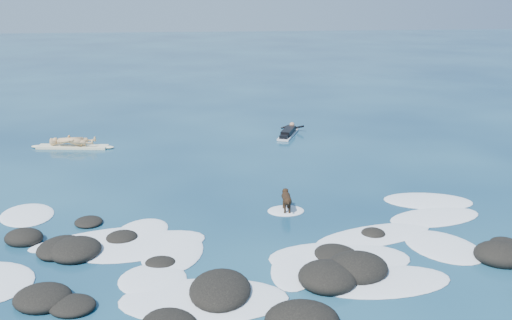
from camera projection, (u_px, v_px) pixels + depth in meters
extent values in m
plane|color=#0A2642|center=(248.00, 236.00, 15.20)|extent=(160.00, 160.00, 0.00)
ellipsoid|color=black|center=(160.00, 262.00, 13.59)|extent=(0.79, 0.70, 0.20)
ellipsoid|color=black|center=(72.00, 306.00, 11.67)|extent=(1.19, 1.11, 0.29)
ellipsoid|color=black|center=(337.00, 255.00, 13.90)|extent=(1.38, 1.49, 0.30)
ellipsoid|color=black|center=(502.00, 255.00, 13.78)|extent=(1.46, 1.30, 0.58)
ellipsoid|color=black|center=(75.00, 250.00, 14.09)|extent=(1.51, 1.56, 0.47)
ellipsoid|color=black|center=(373.00, 233.00, 15.16)|extent=(0.82, 0.80, 0.27)
ellipsoid|color=black|center=(60.00, 248.00, 14.27)|extent=(1.37, 1.58, 0.37)
ellipsoid|color=black|center=(24.00, 238.00, 14.81)|extent=(1.29, 1.21, 0.44)
ellipsoid|color=black|center=(220.00, 290.00, 12.20)|extent=(1.55, 1.89, 0.49)
ellipsoid|color=black|center=(122.00, 237.00, 14.93)|extent=(0.99, 0.97, 0.27)
ellipsoid|color=black|center=(357.00, 268.00, 13.08)|extent=(1.76, 1.65, 0.63)
ellipsoid|color=black|center=(43.00, 298.00, 11.91)|extent=(1.57, 1.52, 0.42)
ellipsoid|color=black|center=(507.00, 245.00, 14.47)|extent=(1.04, 1.09, 0.28)
ellipsoid|color=black|center=(328.00, 277.00, 12.70)|extent=(1.64, 1.69, 0.56)
ellipsoid|color=black|center=(89.00, 222.00, 15.96)|extent=(0.98, 1.03, 0.21)
ellipsoid|color=white|center=(428.00, 201.00, 17.67)|extent=(2.98, 2.05, 0.12)
ellipsoid|color=white|center=(339.00, 258.00, 13.87)|extent=(3.64, 2.19, 0.12)
ellipsoid|color=white|center=(144.00, 246.00, 14.55)|extent=(3.61, 2.51, 0.12)
ellipsoid|color=white|center=(382.00, 282.00, 12.77)|extent=(3.25, 1.62, 0.12)
ellipsoid|color=white|center=(443.00, 247.00, 14.50)|extent=(2.38, 2.68, 0.12)
ellipsoid|color=white|center=(374.00, 236.00, 15.16)|extent=(3.69, 2.12, 0.12)
ellipsoid|color=white|center=(27.00, 215.00, 16.56)|extent=(2.03, 2.30, 0.12)
ellipsoid|color=white|center=(142.00, 232.00, 15.42)|extent=(1.94, 2.23, 0.12)
ellipsoid|color=white|center=(94.00, 239.00, 14.95)|extent=(3.46, 2.03, 0.12)
ellipsoid|color=white|center=(173.00, 252.00, 14.20)|extent=(1.93, 2.63, 0.12)
ellipsoid|color=white|center=(294.00, 269.00, 13.37)|extent=(1.65, 2.43, 0.12)
ellipsoid|color=white|center=(204.00, 300.00, 12.02)|extent=(3.77, 2.19, 0.12)
ellipsoid|color=white|center=(153.00, 280.00, 12.85)|extent=(1.80, 1.82, 0.12)
ellipsoid|color=white|center=(435.00, 217.00, 16.41)|extent=(3.07, 1.90, 0.12)
ellipsoid|color=white|center=(286.00, 211.00, 16.88)|extent=(1.10, 0.90, 0.12)
cube|color=beige|center=(73.00, 147.00, 23.66)|extent=(2.96, 1.07, 0.10)
ellipsoid|color=beige|center=(107.00, 147.00, 23.61)|extent=(0.63, 0.42, 0.11)
ellipsoid|color=beige|center=(38.00, 146.00, 23.71)|extent=(0.63, 0.42, 0.11)
imported|color=tan|center=(70.00, 124.00, 23.38)|extent=(0.56, 0.75, 1.88)
cube|color=silver|center=(288.00, 134.00, 25.70)|extent=(1.35, 2.27, 0.08)
ellipsoid|color=silver|center=(293.00, 129.00, 26.74)|extent=(0.44, 0.56, 0.08)
cube|color=black|center=(288.00, 131.00, 25.65)|extent=(0.92, 1.43, 0.23)
sphere|color=#AF7A5C|center=(292.00, 125.00, 26.36)|extent=(0.31, 0.31, 0.24)
cylinder|color=black|center=(287.00, 126.00, 26.61)|extent=(0.57, 0.09, 0.25)
cylinder|color=black|center=(299.00, 127.00, 26.46)|extent=(0.46, 0.47, 0.25)
cube|color=black|center=(284.00, 136.00, 24.96)|extent=(0.54, 0.65, 0.14)
cylinder|color=black|center=(287.00, 199.00, 16.66)|extent=(0.28, 0.53, 0.25)
sphere|color=black|center=(286.00, 196.00, 16.88)|extent=(0.28, 0.28, 0.26)
sphere|color=black|center=(288.00, 201.00, 16.44)|extent=(0.25, 0.25, 0.23)
sphere|color=black|center=(285.00, 191.00, 17.00)|extent=(0.20, 0.20, 0.19)
cone|color=black|center=(285.00, 191.00, 17.11)|extent=(0.10, 0.12, 0.10)
cone|color=black|center=(284.00, 189.00, 16.97)|extent=(0.09, 0.07, 0.09)
cone|color=black|center=(287.00, 189.00, 16.97)|extent=(0.09, 0.07, 0.09)
cylinder|color=black|center=(284.00, 205.00, 16.90)|extent=(0.07, 0.07, 0.34)
cylinder|color=black|center=(288.00, 205.00, 16.91)|extent=(0.07, 0.07, 0.34)
cylinder|color=black|center=(285.00, 209.00, 16.57)|extent=(0.07, 0.07, 0.34)
cylinder|color=black|center=(290.00, 209.00, 16.57)|extent=(0.07, 0.07, 0.34)
cylinder|color=black|center=(288.00, 201.00, 16.32)|extent=(0.06, 0.24, 0.15)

